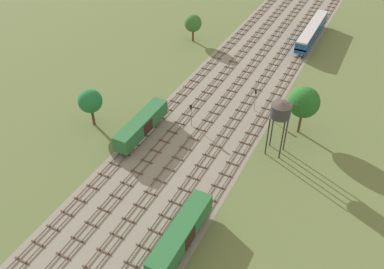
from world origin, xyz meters
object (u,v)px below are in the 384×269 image
object	(u,v)px
signal_post_near	(255,97)
water_tower	(281,111)
signal_post_nearest	(191,112)
freight_boxcar_centre_right_nearest	(181,234)
passenger_coach_centre_right_mid	(312,31)
freight_boxcar_far_left_near	(142,125)

from	to	relation	value
signal_post_near	water_tower	bearing A→B (deg)	-53.96
signal_post_nearest	freight_boxcar_centre_right_nearest	bearing A→B (deg)	-66.06
passenger_coach_centre_right_mid	water_tower	size ratio (longest dim) A/B	2.15
passenger_coach_centre_right_mid	water_tower	distance (m)	47.05
passenger_coach_centre_right_mid	signal_post_nearest	distance (m)	47.50
freight_boxcar_far_left_near	signal_post_nearest	distance (m)	9.40
freight_boxcar_centre_right_nearest	signal_post_nearest	distance (m)	27.15
freight_boxcar_centre_right_nearest	water_tower	bearing A→B (deg)	77.99
passenger_coach_centre_right_mid	signal_post_nearest	world-z (taller)	signal_post_nearest
freight_boxcar_far_left_near	passenger_coach_centre_right_mid	size ratio (longest dim) A/B	0.64
freight_boxcar_centre_right_nearest	passenger_coach_centre_right_mid	bearing A→B (deg)	90.01
freight_boxcar_far_left_near	passenger_coach_centre_right_mid	xyz separation A→B (m)	(17.60, 52.87, 0.16)
signal_post_near	freight_boxcar_centre_right_nearest	bearing A→B (deg)	-86.38
freight_boxcar_centre_right_nearest	signal_post_nearest	world-z (taller)	signal_post_nearest
freight_boxcar_centre_right_nearest	freight_boxcar_far_left_near	xyz separation A→B (m)	(-17.61, 18.14, 0.00)
freight_boxcar_centre_right_nearest	water_tower	world-z (taller)	water_tower
freight_boxcar_centre_right_nearest	freight_boxcar_far_left_near	bearing A→B (deg)	134.14
passenger_coach_centre_right_mid	freight_boxcar_centre_right_nearest	bearing A→B (deg)	-89.99
freight_boxcar_far_left_near	signal_post_nearest	xyz separation A→B (m)	(6.60, 6.66, 0.65)
freight_boxcar_centre_right_nearest	signal_post_nearest	bearing A→B (deg)	113.94
passenger_coach_centre_right_mid	water_tower	bearing A→B (deg)	-83.55
freight_boxcar_centre_right_nearest	signal_post_near	size ratio (longest dim) A/B	2.86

